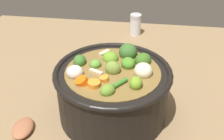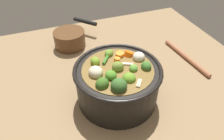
# 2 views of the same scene
# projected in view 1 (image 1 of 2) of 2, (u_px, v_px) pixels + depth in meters

# --- Properties ---
(ground_plane) EXTENTS (1.10, 1.10, 0.00)m
(ground_plane) POSITION_uv_depth(u_px,v_px,m) (113.00, 113.00, 0.70)
(ground_plane) COLOR #8C704C
(cooking_pot) EXTENTS (0.27, 0.27, 0.15)m
(cooking_pot) POSITION_uv_depth(u_px,v_px,m) (113.00, 91.00, 0.67)
(cooking_pot) COLOR black
(cooking_pot) RESTS_ON ground_plane
(salt_shaker) EXTENTS (0.04, 0.04, 0.08)m
(salt_shaker) POSITION_uv_depth(u_px,v_px,m) (136.00, 24.00, 1.05)
(salt_shaker) COLOR silver
(salt_shaker) RESTS_ON ground_plane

